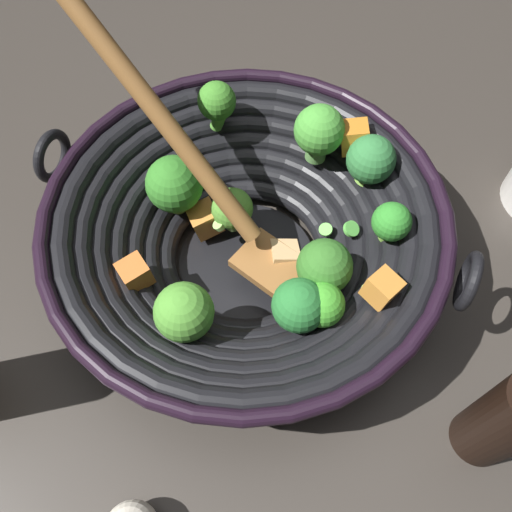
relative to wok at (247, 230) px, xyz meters
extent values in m
plane|color=#332D28|center=(0.00, 0.00, -0.06)|extent=(4.00, 4.00, 0.00)
cylinder|color=black|center=(0.00, 0.00, -0.06)|extent=(0.14, 0.14, 0.01)
torus|color=black|center=(0.00, 0.00, -0.04)|extent=(0.19, 0.19, 0.02)
torus|color=black|center=(0.00, 0.00, -0.03)|extent=(0.22, 0.22, 0.02)
torus|color=black|center=(0.00, 0.00, -0.02)|extent=(0.25, 0.25, 0.02)
torus|color=black|center=(0.00, 0.00, -0.01)|extent=(0.28, 0.28, 0.02)
torus|color=black|center=(0.00, 0.00, 0.00)|extent=(0.31, 0.31, 0.02)
torus|color=black|center=(0.00, 0.00, 0.01)|extent=(0.34, 0.34, 0.02)
torus|color=black|center=(0.00, 0.00, 0.02)|extent=(0.36, 0.36, 0.02)
torus|color=black|center=(0.00, 0.00, 0.03)|extent=(0.38, 0.38, 0.01)
torus|color=black|center=(0.18, 0.08, 0.03)|extent=(0.03, 0.05, 0.05)
torus|color=black|center=(-0.18, -0.09, 0.03)|extent=(0.03, 0.05, 0.05)
cylinder|color=#5A8E48|center=(-0.02, 0.12, 0.01)|extent=(0.02, 0.02, 0.02)
sphere|color=green|center=(-0.02, 0.12, 0.04)|extent=(0.05, 0.05, 0.05)
cylinder|color=#5AA339|center=(-0.11, 0.07, 0.02)|extent=(0.02, 0.02, 0.02)
sphere|color=#3D8328|center=(-0.11, 0.07, 0.04)|extent=(0.04, 0.04, 0.04)
cylinder|color=#6BAE3D|center=(0.09, -0.03, -0.02)|extent=(0.02, 0.02, 0.02)
sphere|color=#277331|center=(0.09, -0.03, 0.01)|extent=(0.05, 0.05, 0.05)
cylinder|color=#77B13E|center=(0.10, 0.09, 0.00)|extent=(0.02, 0.02, 0.02)
sphere|color=#30882B|center=(0.10, 0.09, 0.03)|extent=(0.04, 0.04, 0.04)
cylinder|color=#79A34F|center=(-0.04, 0.01, -0.04)|extent=(0.02, 0.02, 0.01)
sphere|color=#549232|center=(-0.04, 0.01, -0.01)|extent=(0.04, 0.04, 0.04)
cylinder|color=#7FB748|center=(0.04, 0.13, 0.00)|extent=(0.02, 0.02, 0.02)
sphere|color=#30753A|center=(0.04, 0.13, 0.03)|extent=(0.05, 0.05, 0.05)
cylinder|color=#659147|center=(0.08, 0.02, -0.02)|extent=(0.02, 0.02, 0.02)
sphere|color=#326D25|center=(0.08, 0.02, 0.01)|extent=(0.05, 0.05, 0.05)
cylinder|color=olive|center=(-0.09, -0.02, -0.02)|extent=(0.03, 0.03, 0.02)
sphere|color=#337D27|center=(-0.09, -0.02, 0.01)|extent=(0.06, 0.06, 0.06)
cylinder|color=#6DAC46|center=(0.10, -0.01, -0.02)|extent=(0.02, 0.02, 0.02)
sphere|color=green|center=(0.10, -0.01, 0.01)|extent=(0.04, 0.04, 0.04)
cylinder|color=#7AA344|center=(0.03, -0.10, -0.02)|extent=(0.02, 0.02, 0.02)
sphere|color=#4E9632|center=(0.03, -0.10, 0.01)|extent=(0.05, 0.05, 0.05)
cube|color=#C37323|center=(0.01, 0.14, 0.03)|extent=(0.04, 0.04, 0.04)
cube|color=#DFAF76|center=(0.03, 0.02, -0.03)|extent=(0.04, 0.04, 0.04)
cube|color=#CB7B33|center=(-0.06, -0.01, -0.03)|extent=(0.04, 0.04, 0.04)
cube|color=#C0662A|center=(-0.04, -0.11, 0.00)|extent=(0.03, 0.03, 0.03)
cube|color=orange|center=(0.13, 0.03, 0.02)|extent=(0.03, 0.03, 0.03)
cylinder|color=#6BC651|center=(0.05, 0.06, -0.02)|extent=(0.01, 0.01, 0.01)
cylinder|color=#99D166|center=(-0.03, -0.01, -0.02)|extent=(0.02, 0.02, 0.01)
cylinder|color=#99D166|center=(0.12, 0.03, 0.01)|extent=(0.01, 0.01, 0.01)
cylinder|color=#56B247|center=(0.07, 0.07, 0.00)|extent=(0.02, 0.02, 0.01)
cylinder|color=#99D166|center=(-0.02, 0.12, 0.00)|extent=(0.01, 0.01, 0.01)
cylinder|color=#6BC651|center=(-0.04, 0.02, -0.03)|extent=(0.02, 0.02, 0.01)
cube|color=brown|center=(0.04, 0.00, -0.02)|extent=(0.07, 0.06, 0.01)
cylinder|color=brown|center=(-0.10, -0.01, 0.10)|extent=(0.23, 0.04, 0.20)
cylinder|color=black|center=(0.27, 0.02, 0.00)|extent=(0.05, 0.05, 0.13)
camera|label=1|loc=(0.20, -0.19, 0.43)|focal=37.22mm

